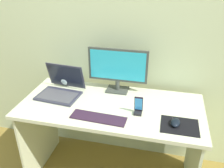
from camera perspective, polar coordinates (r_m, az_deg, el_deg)
name	(u,v)px	position (r m, az deg, el deg)	size (l,w,h in m)	color
wall_back	(123,26)	(2.02, 2.53, 13.45)	(6.00, 0.04, 2.50)	#B5C192
desk	(111,121)	(1.94, -0.22, -8.84)	(1.39, 0.65, 0.75)	beige
monitor	(118,68)	(1.95, 1.46, 3.72)	(0.49, 0.14, 0.37)	#3B3F39
laptop	(61,89)	(2.01, -12.00, -1.14)	(0.35, 0.32, 0.23)	#303140
fishbowl	(68,77)	(2.15, -10.47, 1.63)	(0.15, 0.15, 0.15)	silver
keyboard_external	(98,118)	(1.70, -3.23, -7.98)	(0.39, 0.11, 0.01)	#2E1B2E
mousepad	(180,126)	(1.69, 15.70, -9.48)	(0.25, 0.20, 0.00)	black
mouse	(175,123)	(1.68, 14.77, -8.80)	(0.06, 0.10, 0.04)	black
phone_in_dock	(138,108)	(1.73, 6.24, -5.65)	(0.06, 0.05, 0.14)	black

